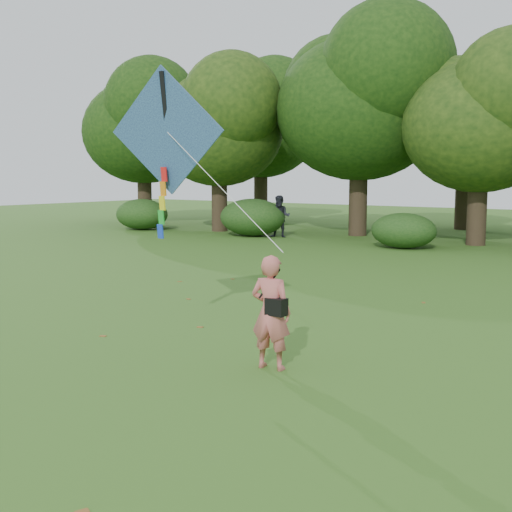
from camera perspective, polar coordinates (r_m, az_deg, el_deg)
The scene contains 7 objects.
ground at distance 9.85m, azimuth -4.72°, elevation -10.09°, with size 100.00×100.00×0.00m, color #265114.
man_kite_flyer at distance 9.69m, azimuth 1.33°, elevation -5.02°, with size 0.64×0.42×1.74m, color #CB655F.
bystander_left at distance 30.22m, azimuth 2.17°, elevation 3.53°, with size 0.96×0.75×1.98m, color #22232E.
crossbody_bag at distance 9.58m, azimuth 1.81°, elevation -4.47°, with size 0.43×0.20×0.70m.
flying_kite at distance 11.71m, azimuth -7.94°, elevation 10.68°, with size 4.07×1.01×3.05m.
shrub_band at distance 25.76m, azimuth 20.17°, elevation 2.16°, with size 39.15×3.22×1.88m.
fallen_leaves at distance 12.42m, azimuth -2.05°, elevation -6.39°, with size 11.05×10.89×0.01m.
Camera 1 is at (6.11, -7.15, 2.92)m, focal length 45.00 mm.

